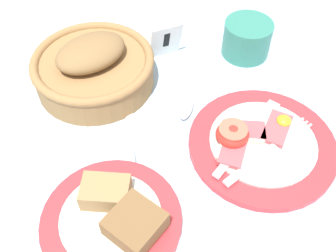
% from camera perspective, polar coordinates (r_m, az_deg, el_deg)
% --- Properties ---
extents(ground_plane, '(3.00, 3.00, 0.00)m').
position_cam_1_polar(ground_plane, '(0.62, 8.44, -4.72)').
color(ground_plane, '#A3BCD1').
extents(breakfast_plate, '(0.23, 0.23, 0.04)m').
position_cam_1_polar(breakfast_plate, '(0.63, 13.22, -2.41)').
color(breakfast_plate, red).
rests_on(breakfast_plate, ground_plane).
extents(bread_plate, '(0.19, 0.19, 0.05)m').
position_cam_1_polar(bread_plate, '(0.55, -7.76, -12.99)').
color(bread_plate, red).
rests_on(bread_plate, ground_plane).
extents(sugar_cup, '(0.09, 0.09, 0.07)m').
position_cam_1_polar(sugar_cup, '(0.78, 11.40, 12.46)').
color(sugar_cup, '#337F6B').
rests_on(sugar_cup, ground_plane).
extents(bread_basket, '(0.21, 0.21, 0.09)m').
position_cam_1_polar(bread_basket, '(0.71, -10.76, 8.40)').
color(bread_basket, olive).
rests_on(bread_basket, ground_plane).
extents(number_card, '(0.06, 0.05, 0.07)m').
position_cam_1_polar(number_card, '(0.76, -0.73, 12.72)').
color(number_card, white).
rests_on(number_card, ground_plane).
extents(teaspoon_by_saucer, '(0.08, 0.19, 0.01)m').
position_cam_1_polar(teaspoon_by_saucer, '(0.62, -5.84, -3.62)').
color(teaspoon_by_saucer, silver).
rests_on(teaspoon_by_saucer, ground_plane).
extents(teaspoon_near_cup, '(0.12, 0.18, 0.01)m').
position_cam_1_polar(teaspoon_near_cup, '(0.70, 2.95, 4.72)').
color(teaspoon_near_cup, silver).
rests_on(teaspoon_near_cup, ground_plane).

